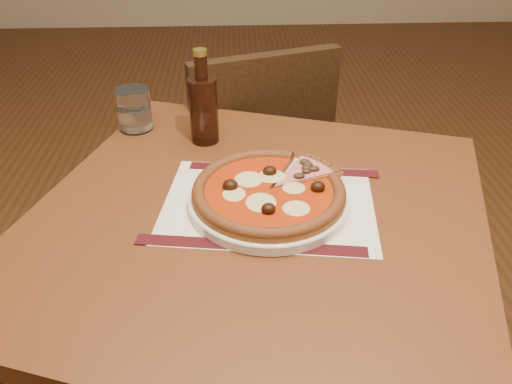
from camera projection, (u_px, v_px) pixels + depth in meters
table at (257, 254)px, 0.96m from camera, size 1.01×1.01×0.75m
chair_far at (252, 163)px, 1.54m from camera, size 0.52×0.52×0.87m
placemat at (269, 204)px, 0.92m from camera, size 0.42×0.32×0.00m
plate at (269, 200)px, 0.91m from camera, size 0.29×0.29×0.02m
pizza at (269, 191)px, 0.90m from camera, size 0.28×0.28×0.04m
ham_slice at (306, 170)px, 0.96m from camera, size 0.14×0.13×0.02m
water_glass at (134, 109)px, 1.15m from camera, size 0.10×0.10×0.10m
bottle at (203, 107)px, 1.08m from camera, size 0.06×0.06×0.21m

